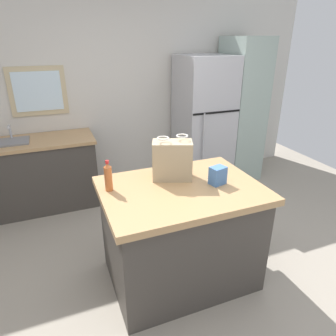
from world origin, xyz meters
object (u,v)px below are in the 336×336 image
at_px(kitchen_island, 181,234).
at_px(tall_cabinet, 241,111).
at_px(bottle, 108,177).
at_px(refrigerator, 203,122).
at_px(small_box, 218,175).
at_px(shopping_bag, 172,160).

distance_m(kitchen_island, tall_cabinet, 2.58).
distance_m(kitchen_island, bottle, 0.82).
bearing_deg(refrigerator, small_box, -114.47).
relative_size(refrigerator, shopping_bag, 4.84).
bearing_deg(tall_cabinet, small_box, -128.53).
relative_size(shopping_bag, bottle, 1.48).
relative_size(tall_cabinet, bottle, 8.06).
xyz_separation_m(kitchen_island, small_box, (0.30, -0.05, 0.54)).
bearing_deg(small_box, kitchen_island, 169.95).
xyz_separation_m(kitchen_island, tall_cabinet, (1.77, 1.79, 0.57)).
xyz_separation_m(tall_cabinet, shopping_bag, (-1.78, -1.60, 0.06)).
height_order(refrigerator, shopping_bag, refrigerator).
height_order(shopping_bag, bottle, shopping_bag).
bearing_deg(tall_cabinet, shopping_bag, -137.97).
relative_size(kitchen_island, small_box, 8.60).
distance_m(tall_cabinet, small_box, 2.36).
distance_m(refrigerator, small_box, 2.03).
bearing_deg(shopping_bag, refrigerator, 54.36).
relative_size(small_box, bottle, 0.59).
bearing_deg(bottle, small_box, -14.18).
relative_size(kitchen_island, refrigerator, 0.71).
xyz_separation_m(kitchen_island, refrigerator, (1.14, 1.79, 0.45)).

